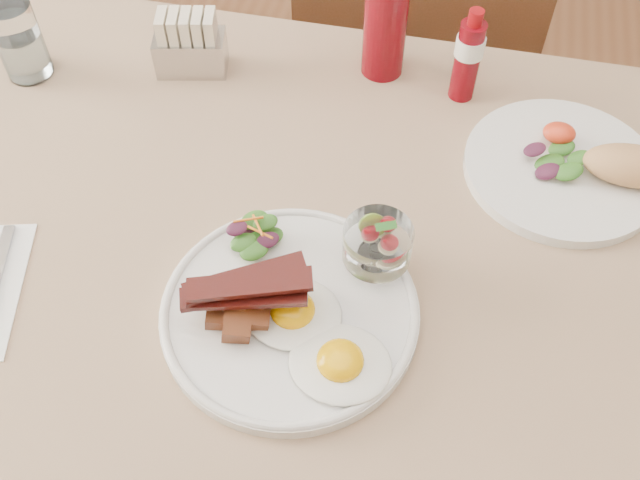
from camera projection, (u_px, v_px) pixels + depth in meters
table at (352, 308)px, 0.89m from camera, size 1.33×0.88×0.75m
chair_far at (414, 64)px, 1.39m from camera, size 0.42×0.42×0.93m
main_plate at (290, 312)px, 0.77m from camera, size 0.28×0.28×0.02m
fried_eggs at (316, 336)px, 0.73m from camera, size 0.17×0.14×0.03m
bacon_potato_pile at (245, 299)px, 0.74m from camera, size 0.14×0.09×0.06m
side_salad at (255, 236)px, 0.81m from camera, size 0.06×0.06×0.04m
fruit_cup at (377, 244)px, 0.77m from camera, size 0.08×0.08×0.08m
second_plate at (579, 166)px, 0.89m from camera, size 0.27×0.25×0.06m
ketchup_bottle at (386, 21)px, 0.97m from camera, size 0.07×0.07×0.18m
hot_sauce_bottle at (468, 56)px, 0.95m from camera, size 0.04×0.04×0.14m
sugar_caddy at (190, 46)px, 1.00m from camera, size 0.11×0.07×0.09m
water_glass at (21, 45)px, 0.99m from camera, size 0.06×0.06×0.11m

